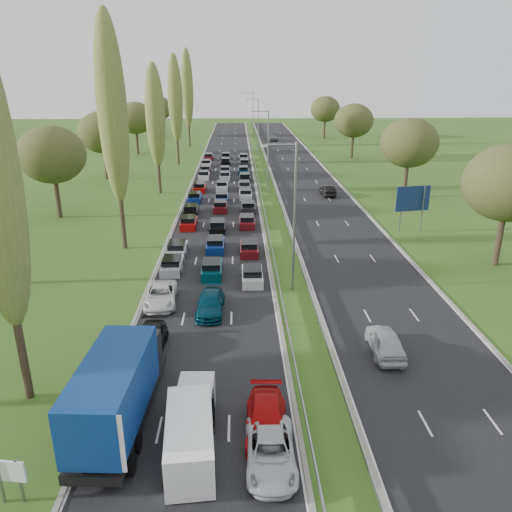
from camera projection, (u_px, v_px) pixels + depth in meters
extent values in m
plane|color=#305119|center=(267.00, 191.00, 75.90)|extent=(260.00, 260.00, 0.00)
cube|color=black|center=(223.00, 187.00, 78.02)|extent=(10.50, 215.00, 0.04)
cube|color=black|center=(309.00, 187.00, 78.48)|extent=(10.50, 215.00, 0.04)
cube|color=gray|center=(259.00, 184.00, 78.02)|extent=(0.06, 215.00, 0.32)
cube|color=gray|center=(273.00, 184.00, 78.10)|extent=(0.06, 215.00, 0.32)
cylinder|color=gray|center=(294.00, 219.00, 39.12)|extent=(0.18, 0.18, 12.00)
cylinder|color=gray|center=(268.00, 153.00, 71.96)|extent=(0.18, 0.18, 12.00)
cylinder|color=gray|center=(258.00, 128.00, 104.80)|extent=(0.18, 0.18, 12.00)
cylinder|color=gray|center=(253.00, 115.00, 137.63)|extent=(0.18, 0.18, 12.00)
cylinder|color=#2D2116|center=(20.00, 339.00, 26.27)|extent=(0.44, 0.44, 7.20)
cylinder|color=#2D2116|center=(122.00, 210.00, 49.60)|extent=(0.44, 0.44, 7.92)
ellipsoid|color=#626A2D|center=(112.00, 109.00, 46.27)|extent=(2.80, 2.80, 17.60)
cylinder|color=#2D2116|center=(159.00, 171.00, 73.30)|extent=(0.44, 0.44, 6.48)
ellipsoid|color=#626A2D|center=(155.00, 116.00, 70.57)|extent=(2.80, 2.80, 14.40)
cylinder|color=#2D2116|center=(178.00, 146.00, 96.63)|extent=(0.44, 0.44, 7.20)
ellipsoid|color=#626A2D|center=(175.00, 98.00, 93.60)|extent=(2.80, 2.80, 16.00)
cylinder|color=#2D2116|center=(189.00, 130.00, 119.96)|extent=(0.44, 0.44, 7.92)
ellipsoid|color=#626A2D|center=(187.00, 88.00, 116.63)|extent=(2.80, 2.80, 17.60)
cylinder|color=#2D2116|center=(58.00, 198.00, 61.03)|extent=(0.56, 0.56, 4.84)
ellipsoid|color=#38471E|center=(52.00, 155.00, 59.21)|extent=(8.00, 8.00, 6.80)
cylinder|color=#2D2116|center=(106.00, 165.00, 83.55)|extent=(0.56, 0.56, 4.84)
ellipsoid|color=#38471E|center=(103.00, 132.00, 81.73)|extent=(8.00, 8.00, 6.80)
cylinder|color=#2D2116|center=(137.00, 143.00, 109.82)|extent=(0.56, 0.56, 4.84)
ellipsoid|color=#38471E|center=(135.00, 118.00, 108.00)|extent=(8.00, 8.00, 6.80)
cylinder|color=#2D2116|center=(159.00, 128.00, 139.84)|extent=(0.56, 0.56, 4.84)
ellipsoid|color=#38471E|center=(157.00, 108.00, 138.02)|extent=(8.00, 8.00, 6.80)
cylinder|color=#2D2116|center=(499.00, 240.00, 45.72)|extent=(0.56, 0.56, 4.84)
ellipsoid|color=#38471E|center=(509.00, 183.00, 43.90)|extent=(8.00, 8.00, 6.80)
cylinder|color=#2D2116|center=(406.00, 181.00, 71.05)|extent=(0.56, 0.56, 4.84)
ellipsoid|color=#38471E|center=(409.00, 143.00, 69.23)|extent=(8.00, 8.00, 6.80)
cylinder|color=#2D2116|center=(352.00, 147.00, 103.88)|extent=(0.56, 0.56, 4.84)
ellipsoid|color=#38471E|center=(354.00, 121.00, 102.06)|extent=(8.00, 8.00, 6.80)
cylinder|color=#2D2116|center=(324.00, 129.00, 136.72)|extent=(0.56, 0.56, 4.84)
ellipsoid|color=#38471E|center=(325.00, 109.00, 134.90)|extent=(8.00, 8.00, 6.80)
cube|color=#B2B7BC|center=(172.00, 266.00, 44.89)|extent=(1.75, 4.00, 0.80)
cube|color=#B2B7BC|center=(177.00, 250.00, 48.92)|extent=(1.75, 4.00, 0.80)
cube|color=#A50C0A|center=(189.00, 224.00, 57.63)|extent=(1.75, 4.00, 0.80)
cube|color=black|center=(191.00, 212.00, 62.68)|extent=(1.75, 4.00, 0.80)
cube|color=navy|center=(195.00, 199.00, 69.21)|extent=(1.75, 4.00, 0.80)
cube|color=#A50C0A|center=(200.00, 189.00, 75.23)|extent=(1.75, 4.00, 0.80)
cube|color=silver|center=(204.00, 176.00, 84.30)|extent=(1.75, 4.00, 0.80)
cube|color=#590F14|center=(205.00, 171.00, 89.08)|extent=(1.75, 4.00, 0.80)
cube|color=silver|center=(206.00, 164.00, 95.23)|extent=(1.75, 4.00, 0.80)
cube|color=#590F14|center=(209.00, 158.00, 102.84)|extent=(1.75, 4.00, 0.80)
cube|color=#053F4C|center=(212.00, 270.00, 44.06)|extent=(1.75, 4.00, 0.80)
cube|color=navy|center=(216.00, 246.00, 50.28)|extent=(1.75, 4.00, 0.80)
cube|color=black|center=(218.00, 228.00, 56.18)|extent=(1.75, 4.00, 0.80)
cube|color=#590F14|center=(221.00, 207.00, 64.65)|extent=(1.75, 4.00, 0.80)
cube|color=navy|center=(222.00, 199.00, 69.08)|extent=(1.75, 4.00, 0.80)
cube|color=silver|center=(222.00, 187.00, 76.31)|extent=(1.75, 4.00, 0.80)
cube|color=#B2B7BC|center=(225.00, 177.00, 83.70)|extent=(1.75, 4.00, 0.80)
cube|color=navy|center=(225.00, 171.00, 88.45)|extent=(1.75, 4.00, 0.80)
cube|color=black|center=(226.00, 162.00, 97.28)|extent=(1.75, 4.00, 0.80)
cube|color=black|center=(226.00, 157.00, 103.68)|extent=(1.75, 4.00, 0.80)
cube|color=silver|center=(252.00, 277.00, 42.60)|extent=(1.75, 4.00, 0.80)
cube|color=#590F14|center=(249.00, 249.00, 49.25)|extent=(1.75, 4.00, 0.80)
cube|color=#590F14|center=(247.00, 223.00, 58.09)|extent=(1.75, 4.00, 0.80)
cube|color=black|center=(248.00, 208.00, 64.27)|extent=(1.75, 4.00, 0.80)
cube|color=silver|center=(245.00, 195.00, 71.15)|extent=(1.75, 4.00, 0.80)
cube|color=slate|center=(244.00, 187.00, 76.43)|extent=(1.75, 4.00, 0.80)
cube|color=black|center=(245.00, 179.00, 82.34)|extent=(1.75, 4.00, 0.80)
cube|color=#053F4C|center=(243.00, 171.00, 88.50)|extent=(1.75, 4.00, 0.80)
cube|color=black|center=(244.00, 164.00, 95.77)|extent=(1.75, 4.00, 0.80)
cube|color=slate|center=(244.00, 158.00, 102.13)|extent=(1.75, 4.00, 0.80)
imported|color=silver|center=(161.00, 295.00, 38.38)|extent=(2.67, 5.24, 1.42)
imported|color=black|center=(149.00, 342.00, 31.66)|extent=(2.13, 4.98, 1.43)
imported|color=#043043|center=(210.00, 304.00, 37.00)|extent=(2.14, 4.88, 1.39)
imported|color=#B97D0C|center=(209.00, 304.00, 36.95)|extent=(1.61, 3.89, 1.32)
imported|color=silver|center=(271.00, 452.00, 22.54)|extent=(2.31, 4.89, 1.35)
imported|color=#B40B0C|center=(266.00, 420.00, 24.55)|extent=(2.24, 5.05, 1.44)
imported|color=#B2B7BD|center=(386.00, 342.00, 31.54)|extent=(2.07, 4.74, 1.59)
imported|color=black|center=(328.00, 190.00, 72.55)|extent=(1.79, 4.61, 1.50)
imported|color=slate|center=(273.00, 138.00, 131.89)|extent=(2.29, 4.96, 1.38)
cube|color=black|center=(122.00, 409.00, 25.41)|extent=(2.61, 9.77, 0.50)
cube|color=navy|center=(113.00, 390.00, 23.61)|extent=(2.71, 7.38, 2.93)
cube|color=silver|center=(92.00, 444.00, 20.18)|extent=(2.65, 0.06, 2.83)
cube|color=black|center=(135.00, 356.00, 28.58)|extent=(2.65, 2.39, 2.20)
cylinder|color=black|center=(136.00, 371.00, 28.94)|extent=(2.28, 1.00, 1.00)
cylinder|color=black|center=(105.00, 465.00, 22.02)|extent=(2.28, 1.00, 1.00)
cube|color=silver|center=(194.00, 412.00, 24.73)|extent=(1.81, 4.52, 1.81)
cube|color=black|center=(197.00, 390.00, 26.62)|extent=(1.76, 0.72, 1.45)
cylinder|color=black|center=(182.00, 405.00, 26.28)|extent=(0.23, 0.61, 0.61)
cylinder|color=black|center=(208.00, 443.00, 23.62)|extent=(0.23, 0.61, 0.61)
cube|color=white|center=(190.00, 439.00, 22.73)|extent=(2.10, 5.25, 2.10)
cube|color=black|center=(194.00, 409.00, 24.93)|extent=(2.05, 0.84, 1.68)
cylinder|color=black|center=(175.00, 428.00, 24.53)|extent=(0.26, 0.71, 0.71)
cylinder|color=black|center=(208.00, 479.00, 21.44)|extent=(0.26, 0.71, 0.71)
cylinder|color=gray|center=(0.00, 482.00, 20.43)|extent=(0.16, 0.16, 2.10)
cylinder|color=gray|center=(20.00, 481.00, 20.46)|extent=(0.16, 0.16, 2.10)
cube|color=white|center=(8.00, 471.00, 20.25)|extent=(1.50, 0.32, 1.00)
cylinder|color=gray|center=(401.00, 209.00, 55.36)|extent=(0.16, 0.16, 5.20)
cylinder|color=gray|center=(422.00, 209.00, 55.44)|extent=(0.16, 0.16, 5.20)
cube|color=navy|center=(413.00, 199.00, 54.99)|extent=(3.95, 0.82, 2.80)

